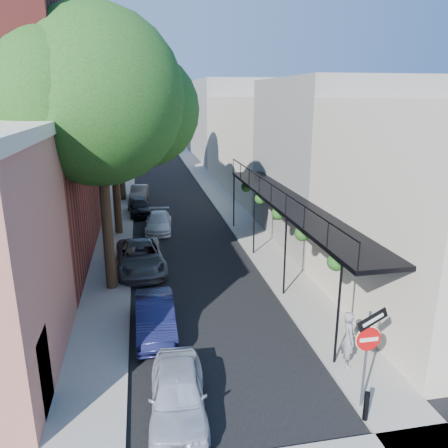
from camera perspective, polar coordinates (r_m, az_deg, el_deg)
name	(u,v)px	position (r m, az deg, el deg)	size (l,w,h in m)	color
road_surface	(169,191)	(38.87, -7.23, 4.29)	(6.00, 64.00, 0.01)	black
sidewalk_left	(122,192)	(38.83, -13.14, 4.06)	(2.00, 64.00, 0.12)	gray
sidewalk_right	(213,189)	(39.30, -1.39, 4.63)	(2.00, 64.00, 0.12)	gray
buildings_left	(49,137)	(37.51, -21.93, 10.45)	(10.10, 59.10, 12.00)	#AF625A
buildings_right	(270,139)	(39.27, 6.04, 10.98)	(9.80, 55.00, 10.00)	beige
sign_post	(368,343)	(12.07, 18.32, -14.51)	(0.89, 0.17, 2.99)	#595B60
bollard	(366,406)	(12.51, 18.07, -21.67)	(0.14, 0.14, 0.80)	black
oak_near	(109,101)	(18.25, -14.74, 15.28)	(7.48, 6.80, 11.42)	#342414
oak_mid	(118,114)	(26.23, -13.68, 13.73)	(6.60, 6.00, 10.20)	#342414
oak_far	(123,93)	(35.24, -13.09, 16.30)	(7.70, 7.00, 11.90)	#342414
parked_car_a	(178,393)	(12.26, -6.05, -21.13)	(1.46, 3.64, 1.24)	#B2B8C5
parked_car_b	(155,317)	(15.83, -8.97, -11.87)	(1.33, 3.81, 1.25)	#121539
parked_car_c	(141,257)	(21.29, -10.83, -4.27)	(2.20, 4.78, 1.33)	#4E5154
parked_car_d	(159,222)	(27.31, -8.54, 0.24)	(1.56, 3.83, 1.11)	white
parked_car_e	(139,206)	(31.19, -11.04, 2.27)	(1.47, 3.66, 1.25)	black
parked_car_f	(139,193)	(35.65, -11.01, 3.99)	(1.26, 3.61, 1.19)	#6C635B
pedestrian	(348,339)	(14.15, 15.94, -14.22)	(0.65, 0.43, 1.79)	slate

